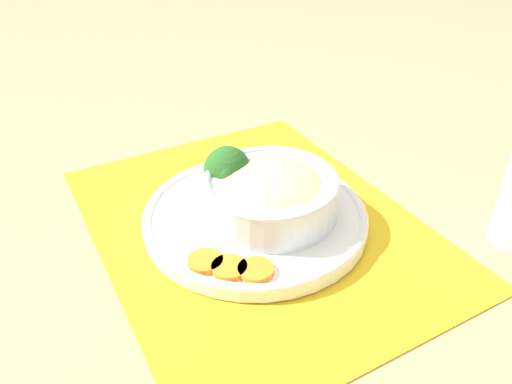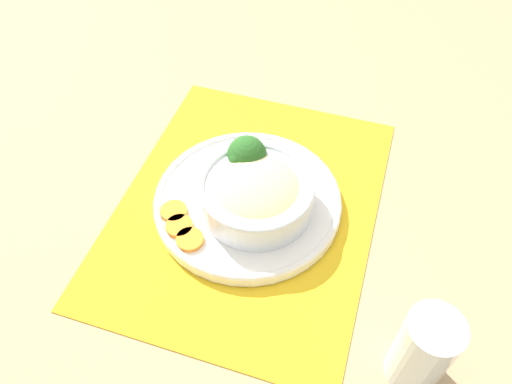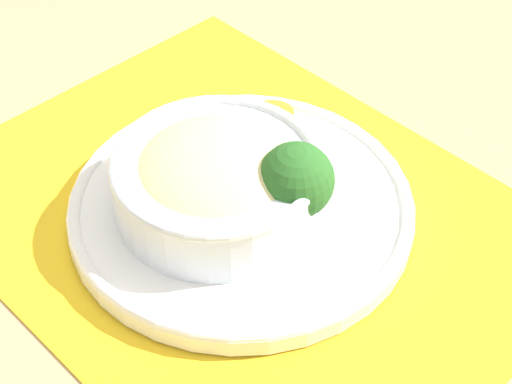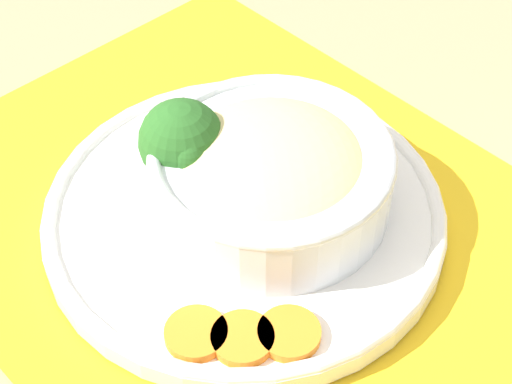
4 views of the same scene
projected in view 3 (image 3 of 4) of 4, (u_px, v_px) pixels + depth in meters
ground_plane at (241, 218)px, 0.74m from camera, size 4.00×4.00×0.00m
placemat at (241, 217)px, 0.74m from camera, size 0.52×0.41×0.00m
plate at (241, 206)px, 0.73m from camera, size 0.29×0.29×0.02m
bowl at (217, 179)px, 0.70m from camera, size 0.17×0.17×0.06m
broccoli_floret at (296, 181)px, 0.68m from camera, size 0.06×0.06×0.08m
carrot_slice_near at (273, 116)px, 0.80m from camera, size 0.04×0.04×0.01m
carrot_slice_middle at (241, 114)px, 0.81m from camera, size 0.04×0.04×0.01m
carrot_slice_far at (210, 117)px, 0.80m from camera, size 0.04×0.04×0.01m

